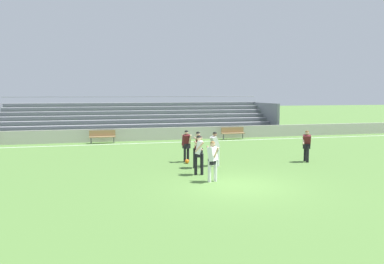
{
  "coord_description": "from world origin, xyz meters",
  "views": [
    {
      "loc": [
        -4.92,
        -12.75,
        3.51
      ],
      "look_at": [
        -0.28,
        6.38,
        1.4
      ],
      "focal_mm": 34.03,
      "sensor_mm": 36.0,
      "label": 1
    }
  ],
  "objects_px": {
    "player_dark_overlapping": "(198,146)",
    "soccer_ball": "(187,161)",
    "player_dark_dropping_back": "(307,143)",
    "bleacher_stand": "(141,119)",
    "player_white_wide_left": "(199,151)",
    "bench_near_wall_gap": "(233,132)",
    "bench_centre_sideline": "(102,135)",
    "player_dark_on_ball": "(186,143)",
    "player_white_deep_cover": "(213,158)",
    "player_white_wide_right": "(215,146)"
  },
  "relations": [
    {
      "from": "player_dark_overlapping",
      "to": "soccer_ball",
      "type": "bearing_deg",
      "value": 102.97
    },
    {
      "from": "player_dark_dropping_back",
      "to": "bleacher_stand",
      "type": "bearing_deg",
      "value": 116.79
    },
    {
      "from": "player_white_wide_left",
      "to": "player_dark_dropping_back",
      "type": "xyz_separation_m",
      "value": [
        6.1,
        1.56,
        -0.07
      ]
    },
    {
      "from": "soccer_ball",
      "to": "bench_near_wall_gap",
      "type": "bearing_deg",
      "value": 57.19
    },
    {
      "from": "bleacher_stand",
      "to": "player_dark_overlapping",
      "type": "distance_m",
      "value": 14.08
    },
    {
      "from": "bleacher_stand",
      "to": "bench_centre_sideline",
      "type": "height_order",
      "value": "bleacher_stand"
    },
    {
      "from": "bench_centre_sideline",
      "to": "player_white_wide_left",
      "type": "xyz_separation_m",
      "value": [
        4.06,
        -11.23,
        0.48
      ]
    },
    {
      "from": "player_white_wide_left",
      "to": "player_dark_on_ball",
      "type": "bearing_deg",
      "value": 87.55
    },
    {
      "from": "bleacher_stand",
      "to": "player_dark_dropping_back",
      "type": "height_order",
      "value": "bleacher_stand"
    },
    {
      "from": "player_white_deep_cover",
      "to": "player_white_wide_left",
      "type": "distance_m",
      "value": 1.35
    },
    {
      "from": "player_dark_dropping_back",
      "to": "soccer_ball",
      "type": "relative_size",
      "value": 7.35
    },
    {
      "from": "player_white_deep_cover",
      "to": "player_dark_on_ball",
      "type": "relative_size",
      "value": 1.0
    },
    {
      "from": "player_dark_overlapping",
      "to": "soccer_ball",
      "type": "xyz_separation_m",
      "value": [
        -0.27,
        1.17,
        -0.92
      ]
    },
    {
      "from": "player_white_wide_right",
      "to": "player_dark_overlapping",
      "type": "bearing_deg",
      "value": -163.17
    },
    {
      "from": "player_dark_overlapping",
      "to": "player_dark_dropping_back",
      "type": "distance_m",
      "value": 5.77
    },
    {
      "from": "player_dark_overlapping",
      "to": "player_white_wide_left",
      "type": "relative_size",
      "value": 1.01
    },
    {
      "from": "bench_near_wall_gap",
      "to": "soccer_ball",
      "type": "relative_size",
      "value": 8.18
    },
    {
      "from": "soccer_ball",
      "to": "bench_centre_sideline",
      "type": "bearing_deg",
      "value": 115.44
    },
    {
      "from": "player_white_wide_right",
      "to": "soccer_ball",
      "type": "relative_size",
      "value": 7.56
    },
    {
      "from": "player_dark_overlapping",
      "to": "player_white_deep_cover",
      "type": "bearing_deg",
      "value": -92.47
    },
    {
      "from": "bench_centre_sideline",
      "to": "player_white_deep_cover",
      "type": "xyz_separation_m",
      "value": [
        4.27,
        -12.56,
        0.42
      ]
    },
    {
      "from": "player_dark_overlapping",
      "to": "player_white_deep_cover",
      "type": "relative_size",
      "value": 1.06
    },
    {
      "from": "player_dark_dropping_back",
      "to": "bench_centre_sideline",
      "type": "bearing_deg",
      "value": 136.4
    },
    {
      "from": "bench_centre_sideline",
      "to": "player_dark_dropping_back",
      "type": "distance_m",
      "value": 14.04
    },
    {
      "from": "bench_centre_sideline",
      "to": "player_dark_overlapping",
      "type": "height_order",
      "value": "player_dark_overlapping"
    },
    {
      "from": "bench_near_wall_gap",
      "to": "soccer_ball",
      "type": "height_order",
      "value": "bench_near_wall_gap"
    },
    {
      "from": "bench_centre_sideline",
      "to": "soccer_ball",
      "type": "xyz_separation_m",
      "value": [
        4.12,
        -8.66,
        -0.44
      ]
    },
    {
      "from": "player_white_wide_left",
      "to": "soccer_ball",
      "type": "distance_m",
      "value": 2.73
    },
    {
      "from": "bench_centre_sideline",
      "to": "player_dark_overlapping",
      "type": "xyz_separation_m",
      "value": [
        4.39,
        -9.83,
        0.49
      ]
    },
    {
      "from": "player_dark_on_ball",
      "to": "player_white_wide_left",
      "type": "distance_m",
      "value": 2.99
    },
    {
      "from": "bench_centre_sideline",
      "to": "player_dark_on_ball",
      "type": "bearing_deg",
      "value": -63.05
    },
    {
      "from": "player_white_deep_cover",
      "to": "player_white_wide_right",
      "type": "bearing_deg",
      "value": 71.24
    },
    {
      "from": "bench_near_wall_gap",
      "to": "soccer_ball",
      "type": "bearing_deg",
      "value": -122.81
    },
    {
      "from": "bench_centre_sideline",
      "to": "player_white_wide_left",
      "type": "relative_size",
      "value": 1.05
    },
    {
      "from": "bench_centre_sideline",
      "to": "player_white_wide_right",
      "type": "height_order",
      "value": "player_white_wide_right"
    },
    {
      "from": "bench_centre_sideline",
      "to": "bench_near_wall_gap",
      "type": "bearing_deg",
      "value": 0.0
    },
    {
      "from": "bench_near_wall_gap",
      "to": "player_dark_on_ball",
      "type": "relative_size",
      "value": 1.1
    },
    {
      "from": "player_white_wide_left",
      "to": "soccer_ball",
      "type": "xyz_separation_m",
      "value": [
        0.06,
        2.57,
        -0.91
      ]
    },
    {
      "from": "player_white_deep_cover",
      "to": "bench_near_wall_gap",
      "type": "bearing_deg",
      "value": 66.61
    },
    {
      "from": "player_white_deep_cover",
      "to": "player_dark_overlapping",
      "type": "bearing_deg",
      "value": 87.53
    },
    {
      "from": "player_dark_on_ball",
      "to": "player_white_wide_left",
      "type": "height_order",
      "value": "player_white_wide_left"
    },
    {
      "from": "bench_near_wall_gap",
      "to": "bench_centre_sideline",
      "type": "distance_m",
      "value": 9.71
    },
    {
      "from": "player_dark_overlapping",
      "to": "player_white_deep_cover",
      "type": "distance_m",
      "value": 2.73
    },
    {
      "from": "bleacher_stand",
      "to": "player_white_wide_left",
      "type": "relative_size",
      "value": 13.15
    },
    {
      "from": "player_dark_overlapping",
      "to": "bleacher_stand",
      "type": "bearing_deg",
      "value": 95.03
    },
    {
      "from": "bench_centre_sideline",
      "to": "soccer_ball",
      "type": "height_order",
      "value": "bench_centre_sideline"
    },
    {
      "from": "player_dark_on_ball",
      "to": "player_dark_dropping_back",
      "type": "xyz_separation_m",
      "value": [
        5.97,
        -1.43,
        -0.01
      ]
    },
    {
      "from": "player_white_wide_right",
      "to": "player_white_deep_cover",
      "type": "relative_size",
      "value": 1.02
    },
    {
      "from": "bench_near_wall_gap",
      "to": "player_dark_dropping_back",
      "type": "bearing_deg",
      "value": -87.32
    },
    {
      "from": "player_white_deep_cover",
      "to": "soccer_ball",
      "type": "height_order",
      "value": "player_white_deep_cover"
    }
  ]
}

